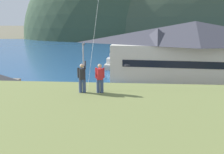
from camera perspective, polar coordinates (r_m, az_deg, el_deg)
The scene contains 19 objects.
ground_plane at distance 24.24m, azimuth -2.24°, elevation -12.65°, with size 600.00×600.00×0.00m, color #66604C.
parking_lot_pad at distance 28.78m, azimuth -1.07°, elevation -8.25°, with size 40.00×20.00×0.10m, color slate.
bay_water at distance 82.39m, azimuth 2.62°, elevation 5.75°, with size 360.00×84.00×0.03m, color navy.
far_hill_west_ridge at distance 136.61m, azimuth -1.29°, elevation 8.67°, with size 86.11×53.38×84.74m, color #334733.
far_hill_east_peak at distance 136.88m, azimuth 20.91°, elevation 7.83°, with size 143.33×52.52×76.94m, color #3D4C38.
harbor_lodge at distance 45.22m, azimuth 17.63°, elevation 5.76°, with size 29.22×11.38×9.90m.
storage_shed_waterside at distance 44.27m, azimuth 4.01°, elevation 2.59°, with size 6.12×6.25×4.77m.
wharf_dock at distance 57.51m, azimuth 3.08°, elevation 2.88°, with size 3.20×15.27×0.70m.
moored_boat_wharfside at distance 61.33m, azimuth 0.10°, elevation 3.89°, with size 2.54×6.24×2.16m.
moored_boat_outer_mooring at distance 55.77m, azimuth 6.43°, elevation 2.89°, with size 1.99×6.09×2.16m.
moored_boat_inner_slip at distance 54.71m, azimuth -0.37°, elevation 2.77°, with size 2.24×5.78×2.16m.
parked_car_back_row_left at distance 32.56m, azimuth -15.38°, elevation -4.28°, with size 4.27×2.19×1.82m.
parked_car_front_row_silver at distance 29.19m, azimuth -0.97°, elevation -5.81°, with size 4.27×2.19×1.82m.
parked_car_mid_row_center at distance 24.97m, azimuth -12.43°, elevation -9.48°, with size 4.27×2.19×1.82m.
parked_car_lone_by_shed at distance 24.84m, azimuth 0.73°, elevation -9.28°, with size 4.32×2.30×1.82m.
parked_car_back_row_right at distance 30.68m, azimuth 8.31°, elevation -5.01°, with size 4.20×2.06×1.82m.
parking_light_pole at distance 33.42m, azimuth -6.30°, elevation 2.16°, with size 0.24×0.78×7.19m.
person_kite_flyer at distance 15.36m, azimuth -6.62°, elevation 0.02°, with size 0.52×0.69×1.86m.
person_companion at distance 15.23m, azimuth -2.70°, elevation -0.08°, with size 0.54×0.40×1.74m.
Camera 1 is at (2.62, -21.68, 10.52)m, focal length 41.39 mm.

